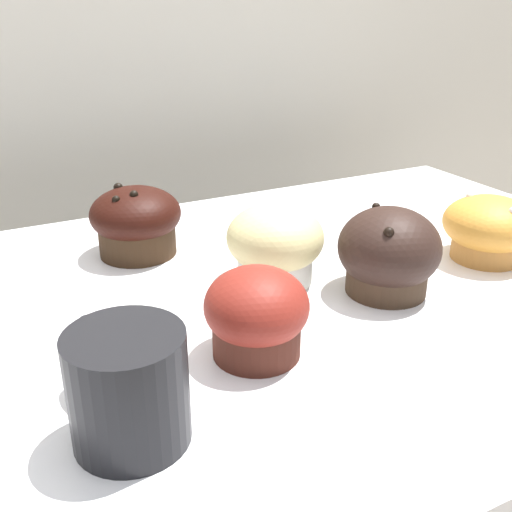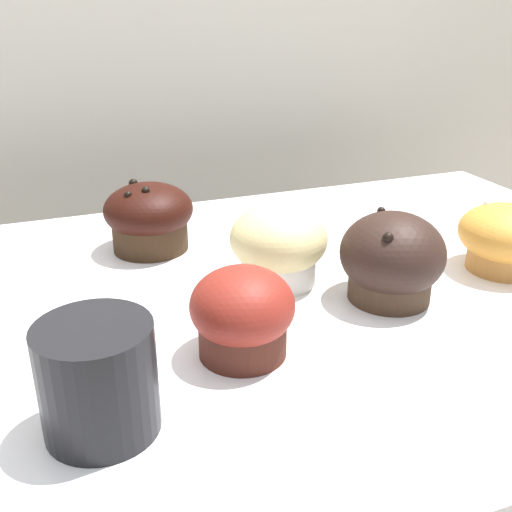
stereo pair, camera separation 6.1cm
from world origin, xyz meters
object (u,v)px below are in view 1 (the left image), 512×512
at_px(muffin_back_left, 136,221).
at_px(muffin_front_left, 257,314).
at_px(muffin_front_right, 275,244).
at_px(muffin_back_right, 489,228).
at_px(coffee_cup, 127,384).
at_px(muffin_front_center, 389,254).

distance_m(muffin_back_left, muffin_front_left, 0.27).
bearing_deg(muffin_back_left, muffin_front_right, -51.75).
xyz_separation_m(muffin_back_right, coffee_cup, (-0.47, -0.12, 0.01)).
height_order(muffin_front_center, muffin_back_left, muffin_front_center).
height_order(muffin_front_center, muffin_front_left, muffin_front_center).
bearing_deg(muffin_front_left, muffin_back_right, 10.21).
xyz_separation_m(muffin_front_right, coffee_cup, (-0.21, -0.18, 0.00)).
distance_m(muffin_front_left, coffee_cup, 0.14).
bearing_deg(muffin_front_right, coffee_cup, -140.30).
bearing_deg(muffin_back_right, muffin_back_left, 150.92).
bearing_deg(muffin_back_left, coffee_cup, -107.61).
bearing_deg(muffin_front_center, muffin_front_left, -165.63).
distance_m(muffin_back_right, muffin_front_left, 0.34).
relative_size(muffin_back_left, muffin_back_right, 1.00).
height_order(muffin_back_right, muffin_front_right, muffin_front_right).
relative_size(muffin_front_center, muffin_back_left, 0.99).
height_order(muffin_back_right, coffee_cup, coffee_cup).
xyz_separation_m(muffin_back_right, muffin_front_left, (-0.34, -0.06, 0.00)).
xyz_separation_m(muffin_front_left, muffin_front_right, (0.08, 0.12, 0.00)).
height_order(muffin_front_center, muffin_front_right, muffin_front_center).
xyz_separation_m(muffin_front_left, coffee_cup, (-0.13, -0.05, 0.00)).
relative_size(muffin_front_right, coffee_cup, 0.84).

